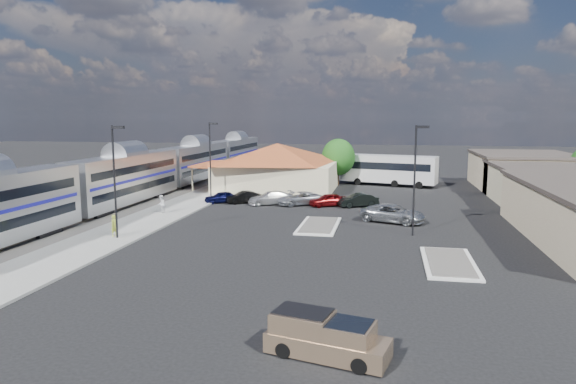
% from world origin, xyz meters
% --- Properties ---
extents(ground, '(280.00, 280.00, 0.00)m').
position_xyz_m(ground, '(0.00, 0.00, 0.00)').
color(ground, black).
rests_on(ground, ground).
extents(railbed, '(16.00, 100.00, 0.12)m').
position_xyz_m(railbed, '(-21.00, 8.00, 0.06)').
color(railbed, '#4C4944').
rests_on(railbed, ground).
extents(platform, '(5.50, 92.00, 0.18)m').
position_xyz_m(platform, '(-12.00, 6.00, 0.09)').
color(platform, gray).
rests_on(platform, ground).
extents(passenger_train, '(3.00, 104.00, 5.55)m').
position_xyz_m(passenger_train, '(-18.00, 8.76, 2.87)').
color(passenger_train, silver).
rests_on(passenger_train, ground).
extents(freight_cars, '(2.80, 46.00, 4.00)m').
position_xyz_m(freight_cars, '(-24.00, 7.10, 1.93)').
color(freight_cars, black).
rests_on(freight_cars, ground).
extents(station_depot, '(18.35, 12.24, 6.20)m').
position_xyz_m(station_depot, '(-4.56, 24.00, 3.13)').
color(station_depot, beige).
rests_on(station_depot, ground).
extents(buildings_east, '(14.40, 51.40, 4.80)m').
position_xyz_m(buildings_east, '(28.00, 14.28, 2.27)').
color(buildings_east, '#C6B28C').
rests_on(buildings_east, ground).
extents(traffic_island_south, '(3.30, 7.50, 0.21)m').
position_xyz_m(traffic_island_south, '(4.00, 2.00, 0.10)').
color(traffic_island_south, silver).
rests_on(traffic_island_south, ground).
extents(traffic_island_north, '(3.30, 7.50, 0.21)m').
position_xyz_m(traffic_island_north, '(14.00, -8.00, 0.10)').
color(traffic_island_north, silver).
rests_on(traffic_island_north, ground).
extents(lamp_plat_s, '(1.08, 0.25, 9.00)m').
position_xyz_m(lamp_plat_s, '(-10.90, -6.00, 5.34)').
color(lamp_plat_s, black).
rests_on(lamp_plat_s, ground).
extents(lamp_plat_n, '(1.08, 0.25, 9.00)m').
position_xyz_m(lamp_plat_n, '(-10.90, 16.00, 5.34)').
color(lamp_plat_n, black).
rests_on(lamp_plat_n, ground).
extents(lamp_lot, '(1.08, 0.25, 9.00)m').
position_xyz_m(lamp_lot, '(12.10, 0.00, 5.34)').
color(lamp_lot, black).
rests_on(lamp_lot, ground).
extents(tree_depot, '(4.71, 4.71, 6.63)m').
position_xyz_m(tree_depot, '(3.00, 30.00, 4.02)').
color(tree_depot, '#382314').
rests_on(tree_depot, ground).
extents(pickup_truck, '(5.23, 2.90, 1.71)m').
position_xyz_m(pickup_truck, '(7.62, -22.73, 0.81)').
color(pickup_truck, '#92765A').
rests_on(pickup_truck, ground).
extents(suv, '(6.52, 4.61, 1.65)m').
position_xyz_m(suv, '(10.47, 5.17, 0.82)').
color(suv, '#ABAFB4').
rests_on(suv, ground).
extents(coach_bus, '(13.67, 6.30, 4.29)m').
position_xyz_m(coach_bus, '(9.98, 31.20, 2.47)').
color(coach_bus, white).
rests_on(coach_bus, ground).
extents(person_a, '(0.62, 0.74, 1.73)m').
position_xyz_m(person_a, '(-11.46, -5.55, 1.05)').
color(person_a, '#C4D542').
rests_on(person_a, platform).
extents(person_b, '(0.77, 0.94, 1.80)m').
position_xyz_m(person_b, '(-12.14, 4.61, 1.08)').
color(person_b, white).
rests_on(person_b, platform).
extents(parked_car_a, '(4.10, 3.25, 1.31)m').
position_xyz_m(parked_car_a, '(-8.50, 12.53, 0.65)').
color(parked_car_a, '#0B0D39').
rests_on(parked_car_a, ground).
extents(parked_car_b, '(4.20, 3.36, 1.34)m').
position_xyz_m(parked_car_b, '(-6.00, 12.83, 0.67)').
color(parked_car_b, black).
rests_on(parked_car_b, ground).
extents(parked_car_c, '(5.46, 4.18, 1.47)m').
position_xyz_m(parked_car_c, '(-2.80, 12.53, 0.74)').
color(parked_car_c, silver).
rests_on(parked_car_c, ground).
extents(parked_car_d, '(5.73, 4.87, 1.46)m').
position_xyz_m(parked_car_d, '(0.40, 12.83, 0.73)').
color(parked_car_d, '#9B9EA3').
rests_on(parked_car_d, ground).
extents(parked_car_e, '(4.48, 3.44, 1.42)m').
position_xyz_m(parked_car_e, '(3.60, 12.53, 0.71)').
color(parked_car_e, maroon).
rests_on(parked_car_e, ground).
extents(parked_car_f, '(4.60, 3.33, 1.44)m').
position_xyz_m(parked_car_f, '(6.80, 12.83, 0.72)').
color(parked_car_f, black).
rests_on(parked_car_f, ground).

